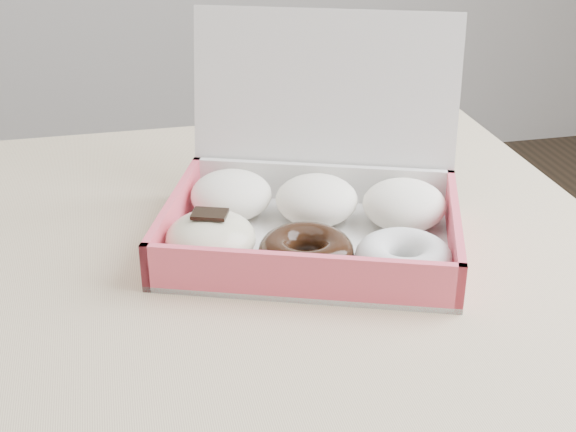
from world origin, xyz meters
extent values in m
cube|color=tan|center=(0.00, 0.00, 0.73)|extent=(1.20, 0.80, 0.04)
cylinder|color=tan|center=(0.55, 0.35, 0.35)|extent=(0.05, 0.05, 0.71)
cube|color=silver|center=(0.24, -0.03, 0.75)|extent=(0.38, 0.33, 0.01)
cube|color=#F25266|center=(0.20, -0.13, 0.78)|extent=(0.30, 0.12, 0.05)
cube|color=silver|center=(0.28, 0.08, 0.78)|extent=(0.30, 0.12, 0.05)
cube|color=#F25266|center=(0.09, 0.03, 0.78)|extent=(0.09, 0.22, 0.05)
cube|color=#F25266|center=(0.39, -0.08, 0.78)|extent=(0.09, 0.22, 0.05)
cube|color=silver|center=(0.29, 0.10, 0.87)|extent=(0.32, 0.16, 0.23)
ellipsoid|color=white|center=(0.16, 0.06, 0.78)|extent=(0.12, 0.12, 0.05)
ellipsoid|color=white|center=(0.26, 0.02, 0.78)|extent=(0.12, 0.12, 0.05)
ellipsoid|color=white|center=(0.35, -0.01, 0.78)|extent=(0.12, 0.12, 0.05)
ellipsoid|color=beige|center=(0.12, -0.05, 0.78)|extent=(0.12, 0.12, 0.05)
cube|color=black|center=(0.12, -0.05, 0.81)|extent=(0.04, 0.04, 0.00)
torus|color=black|center=(0.22, -0.08, 0.77)|extent=(0.13, 0.13, 0.04)
torus|color=white|center=(0.32, -0.12, 0.77)|extent=(0.13, 0.13, 0.04)
camera|label=1|loc=(0.04, -0.80, 1.18)|focal=50.00mm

